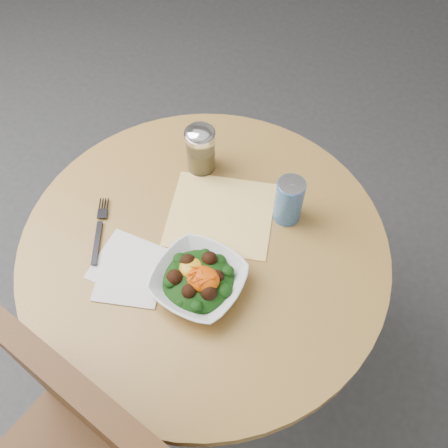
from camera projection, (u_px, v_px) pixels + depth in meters
name	position (u px, v px, depth m)	size (l,w,h in m)	color
ground	(211.00, 351.00, 1.83)	(6.00, 6.00, 0.00)	#313134
table	(206.00, 282.00, 1.37)	(0.90, 0.90, 0.75)	black
cloth_napkin	(221.00, 214.00, 1.26)	(0.26, 0.24, 0.00)	#FFB00D
paper_napkins	(129.00, 270.00, 1.17)	(0.19, 0.20, 0.00)	silver
salad_bowl	(199.00, 280.00, 1.12)	(0.23, 0.23, 0.08)	silver
fork	(100.00, 228.00, 1.23)	(0.09, 0.19, 0.00)	black
spice_shaker	(201.00, 149.00, 1.29)	(0.08, 0.08, 0.14)	silver
beverage_can	(289.00, 200.00, 1.20)	(0.07, 0.07, 0.13)	navy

